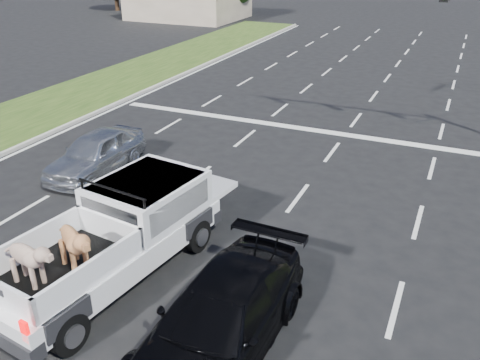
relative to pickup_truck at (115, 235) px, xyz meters
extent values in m
plane|color=black|center=(0.88, 1.35, -1.03)|extent=(160.00, 160.00, 0.00)
cube|color=silver|center=(-4.37, 7.35, -1.03)|extent=(0.12, 60.00, 0.01)
cube|color=silver|center=(-0.87, 7.35, -1.03)|extent=(0.12, 60.00, 0.01)
cube|color=silver|center=(2.63, 7.35, -1.03)|extent=(0.12, 60.00, 0.01)
cube|color=silver|center=(6.13, 7.35, -1.03)|extent=(0.12, 60.00, 0.01)
cube|color=silver|center=(-7.92, 7.35, -1.03)|extent=(0.15, 60.00, 0.01)
cube|color=silver|center=(0.88, 11.35, -1.02)|extent=(17.00, 0.45, 0.01)
cube|color=#233E13|center=(-10.62, 7.35, -0.98)|extent=(5.00, 60.00, 0.10)
cube|color=#A7A299|center=(-8.17, 7.35, -0.96)|extent=(0.15, 60.00, 0.14)
cylinder|color=#332114|center=(-29.12, 39.35, 0.05)|extent=(0.44, 0.44, 2.16)
cylinder|color=#332114|center=(-23.12, 39.35, 0.05)|extent=(0.44, 0.44, 2.16)
cylinder|color=#332114|center=(-15.12, 39.35, 0.05)|extent=(0.44, 0.44, 2.16)
cylinder|color=black|center=(-1.26, -2.17, -0.61)|extent=(0.42, 0.87, 0.84)
cylinder|color=black|center=(0.64, -2.43, -0.61)|extent=(0.42, 0.87, 0.84)
cylinder|color=black|center=(-0.72, 1.87, -0.61)|extent=(0.42, 0.87, 0.84)
cylinder|color=black|center=(1.18, 1.61, -0.61)|extent=(0.42, 0.87, 0.84)
cube|color=white|center=(-0.03, -0.23, -0.30)|extent=(2.85, 6.06, 0.57)
cube|color=white|center=(0.15, 1.14, 0.46)|extent=(2.34, 2.78, 0.95)
cube|color=black|center=(-0.01, -0.10, 0.49)|extent=(1.70, 0.26, 0.68)
cylinder|color=black|center=(0.01, 0.05, 1.15)|extent=(1.97, 0.32, 0.06)
cube|color=black|center=(-0.20, -1.51, -0.05)|extent=(2.31, 3.04, 0.07)
cube|color=white|center=(-1.13, -1.39, 0.27)|extent=(0.46, 2.80, 0.57)
cube|color=white|center=(0.73, -1.63, 0.27)|extent=(0.46, 2.80, 0.57)
cube|color=white|center=(-0.38, -2.86, 0.27)|extent=(1.96, 0.35, 0.57)
cube|color=#E80507|center=(0.52, -3.21, 0.01)|extent=(0.18, 0.09, 0.44)
cube|color=black|center=(-0.40, -3.01, -0.50)|extent=(2.14, 0.61, 0.33)
imported|color=silver|center=(-4.12, 4.42, -0.34)|extent=(1.72, 4.09, 1.38)
imported|color=black|center=(3.24, -1.23, -0.31)|extent=(2.16, 5.04, 1.45)
camera|label=1|loc=(6.61, -7.82, 6.09)|focal=38.00mm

